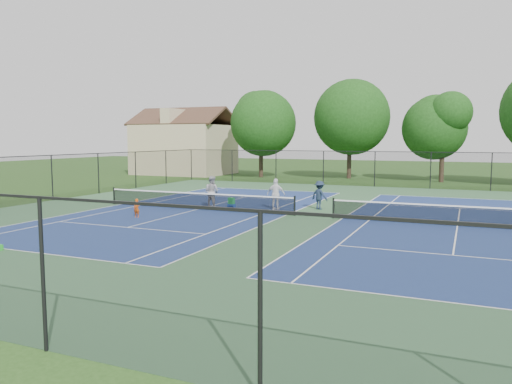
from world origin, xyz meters
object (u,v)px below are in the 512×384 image
at_px(tree_back_a, 261,120).
at_px(instructor, 212,192).
at_px(bystander_a, 276,194).
at_px(tree_back_c, 443,124).
at_px(tree_back_b, 350,114).
at_px(child_player, 137,208).
at_px(ball_crate, 231,207).
at_px(bystander_b, 320,195).
at_px(ball_hopper, 231,201).
at_px(clapboard_house, 185,147).

distance_m(tree_back_a, instructor, 24.33).
bearing_deg(instructor, bystander_a, -161.65).
bearing_deg(tree_back_c, instructor, -115.91).
distance_m(tree_back_c, instructor, 26.97).
relative_size(tree_back_b, instructor, 5.28).
distance_m(child_player, bystander_a, 7.93).
bearing_deg(ball_crate, bystander_b, 22.88).
relative_size(tree_back_b, bystander_a, 5.55).
bearing_deg(tree_back_b, ball_hopper, -92.78).
relative_size(child_player, bystander_a, 0.54).
height_order(tree_back_b, bystander_b, tree_back_b).
distance_m(child_player, ball_crate, 5.66).
height_order(tree_back_c, bystander_b, tree_back_c).
height_order(bystander_b, ball_hopper, bystander_b).
bearing_deg(instructor, child_player, 77.58).
height_order(tree_back_b, ball_hopper, tree_back_b).
relative_size(child_player, instructor, 0.52).
xyz_separation_m(tree_back_c, bystander_b, (-5.51, -22.14, -4.65)).
xyz_separation_m(tree_back_b, instructor, (-2.62, -24.91, -5.65)).
distance_m(clapboard_house, bystander_b, 31.64).
relative_size(child_player, ball_hopper, 2.66).
xyz_separation_m(ball_crate, ball_hopper, (0.00, 0.00, 0.34)).
relative_size(tree_back_a, tree_back_c, 1.09).
xyz_separation_m(tree_back_a, bystander_b, (12.49, -21.14, -5.20)).
bearing_deg(ball_crate, tree_back_a, 108.60).
xyz_separation_m(tree_back_c, instructor, (-11.62, -23.91, -4.53)).
height_order(clapboard_house, bystander_a, clapboard_house).
relative_size(tree_back_b, ball_crate, 24.53).
bearing_deg(bystander_b, tree_back_c, -80.53).
bearing_deg(bystander_a, tree_back_a, -70.74).
height_order(instructor, bystander_a, instructor).
xyz_separation_m(child_player, bystander_b, (7.91, 6.64, 0.34)).
bearing_deg(tree_back_c, child_player, -114.99).
height_order(tree_back_c, clapboard_house, tree_back_c).
distance_m(clapboard_house, ball_hopper, 30.08).
bearing_deg(ball_hopper, clapboard_house, 126.39).
bearing_deg(tree_back_b, instructor, -95.99).
xyz_separation_m(tree_back_c, ball_hopper, (-10.22, -24.13, -4.98)).
xyz_separation_m(instructor, ball_crate, (1.40, -0.21, -0.79)).
bearing_deg(tree_back_a, bystander_a, -65.33).
bearing_deg(tree_back_a, tree_back_b, 12.53).
bearing_deg(bystander_b, bystander_a, 48.45).
distance_m(tree_back_a, ball_crate, 25.10).
distance_m(tree_back_a, bystander_a, 24.97).
xyz_separation_m(tree_back_c, ball_crate, (-10.22, -24.13, -5.32)).
xyz_separation_m(tree_back_a, clapboard_house, (-10.00, 1.00, -2.95)).
relative_size(ball_crate, ball_hopper, 1.11).
bearing_deg(bystander_b, tree_back_a, -35.98).
relative_size(tree_back_b, ball_hopper, 27.15).
relative_size(tree_back_a, clapboard_house, 0.85).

